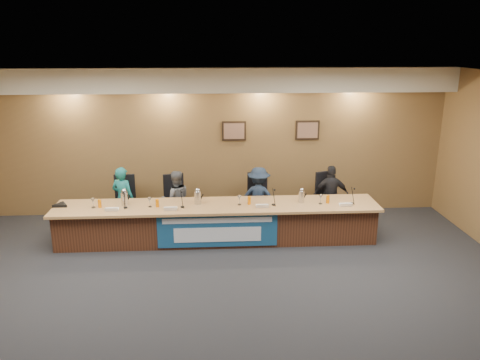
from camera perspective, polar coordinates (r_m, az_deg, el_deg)
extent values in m
plane|color=black|center=(7.03, -2.49, -15.30)|extent=(10.00, 10.00, 0.00)
cube|color=silver|center=(5.99, -2.88, 11.66)|extent=(10.00, 8.00, 0.04)
cube|color=brown|center=(10.19, -3.00, 4.62)|extent=(10.00, 0.04, 3.20)
cube|color=beige|center=(9.75, -3.10, 12.09)|extent=(10.00, 0.50, 0.50)
cube|color=#482515|center=(9.02, -2.79, -5.31)|extent=(6.00, 0.80, 0.70)
cube|color=#AC7A47|center=(8.84, -2.82, -3.17)|extent=(6.10, 0.95, 0.05)
cube|color=navy|center=(8.63, -2.75, -6.15)|extent=(2.20, 0.02, 0.65)
cube|color=silver|center=(8.54, -2.77, -4.95)|extent=(2.00, 0.01, 0.10)
cube|color=silver|center=(8.65, -2.75, -6.67)|extent=(1.60, 0.01, 0.28)
cube|color=black|center=(10.12, -0.74, 6.00)|extent=(0.52, 0.04, 0.42)
cube|color=black|center=(10.32, 8.22, 6.04)|extent=(0.52, 0.04, 0.42)
imported|color=#146361|center=(9.73, -14.06, -2.21)|extent=(0.56, 0.48, 1.32)
imported|color=#535558|center=(9.60, -7.81, -2.41)|extent=(0.68, 0.58, 1.22)
imported|color=#172436|center=(9.61, 2.28, -2.11)|extent=(0.91, 0.65, 1.27)
imported|color=black|center=(9.86, 11.02, -1.87)|extent=(0.76, 0.34, 1.28)
cube|color=black|center=(9.88, -13.88, -3.01)|extent=(0.50, 0.50, 0.08)
cube|color=black|center=(9.74, -7.74, -2.94)|extent=(0.60, 0.60, 0.08)
cube|color=black|center=(9.75, 2.21, -2.77)|extent=(0.48, 0.48, 0.08)
cube|color=black|center=(10.00, 10.83, -2.56)|extent=(0.62, 0.62, 0.08)
cube|color=white|center=(8.77, -15.41, -3.46)|extent=(0.24, 0.08, 0.10)
cylinder|color=black|center=(8.90, -13.78, -3.28)|extent=(0.07, 0.07, 0.02)
cylinder|color=orange|center=(9.03, -16.74, -2.77)|extent=(0.06, 0.06, 0.15)
cylinder|color=silver|center=(9.05, -17.47, -2.70)|extent=(0.08, 0.08, 0.18)
cube|color=white|center=(8.59, -8.49, -3.45)|extent=(0.24, 0.08, 0.10)
cylinder|color=black|center=(8.74, -7.04, -3.28)|extent=(0.07, 0.07, 0.02)
cylinder|color=orange|center=(8.81, -10.05, -2.80)|extent=(0.06, 0.06, 0.15)
cylinder|color=silver|center=(8.84, -10.94, -2.68)|extent=(0.08, 0.08, 0.18)
cube|color=white|center=(8.64, 2.77, -3.15)|extent=(0.24, 0.08, 0.10)
cylinder|color=black|center=(8.82, 4.11, -3.00)|extent=(0.07, 0.07, 0.02)
cylinder|color=orange|center=(8.82, 1.13, -2.52)|extent=(0.06, 0.06, 0.15)
cylinder|color=silver|center=(8.79, -0.07, -2.47)|extent=(0.08, 0.08, 0.18)
cube|color=white|center=(8.92, 12.83, -2.93)|extent=(0.24, 0.08, 0.10)
cylinder|color=black|center=(9.12, 13.46, -2.77)|extent=(0.07, 0.07, 0.02)
cylinder|color=orange|center=(9.04, 10.65, -2.34)|extent=(0.06, 0.06, 0.15)
cylinder|color=silver|center=(8.97, 9.80, -2.34)|extent=(0.08, 0.08, 0.18)
cylinder|color=silver|center=(9.01, -13.89, -2.24)|extent=(0.13, 0.13, 0.25)
cylinder|color=silver|center=(8.86, -5.17, -2.16)|extent=(0.13, 0.13, 0.25)
cylinder|color=silver|center=(8.98, 7.51, -2.03)|extent=(0.11, 0.11, 0.23)
cylinder|color=black|center=(9.35, -21.01, -2.85)|extent=(0.32, 0.32, 0.05)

